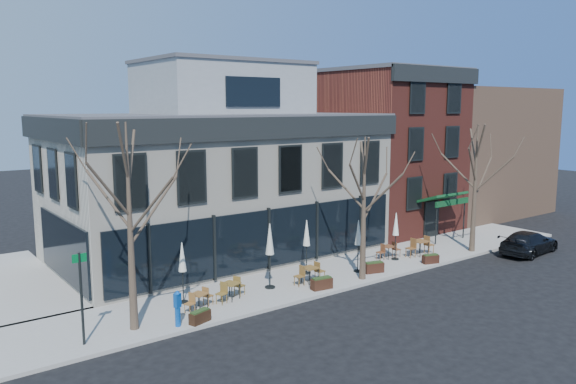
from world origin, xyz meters
TOP-DOWN VIEW (x-y plane):
  - ground at (0.00, 0.00)m, footprint 120.00×120.00m
  - sidewalk_front at (3.25, -2.15)m, footprint 33.50×4.70m
  - sidewalk_side at (-11.25, 6.00)m, footprint 4.50×12.00m
  - corner_building at (0.07, 5.07)m, footprint 18.39×10.39m
  - red_brick_building at (13.00, 4.98)m, footprint 8.20×11.78m
  - bg_building at (23.00, 6.00)m, footprint 12.00×12.00m
  - tree_corner at (-8.49, -3.20)m, footprint 3.93×3.98m
  - tree_mid at (3.01, -3.90)m, footprint 3.50×3.55m
  - tree_right at (12.01, -3.90)m, footprint 3.72×3.77m
  - sign_pole at (-10.50, -3.50)m, footprint 0.50×0.10m
  - parked_sedan at (14.63, -5.95)m, footprint 4.81×2.31m
  - call_box at (-7.04, -3.99)m, footprint 0.29×0.29m
  - cafe_set_0 at (-5.50, -2.80)m, footprint 1.61×0.94m
  - cafe_set_1 at (-3.81, -2.58)m, footprint 1.78×1.04m
  - cafe_set_2 at (0.47, -2.86)m, footprint 1.82×0.76m
  - cafe_set_4 at (6.86, -2.05)m, footprint 1.65×0.69m
  - cafe_set_5 at (8.75, -2.71)m, footprint 2.03×0.85m
  - umbrella_0 at (-5.67, -1.69)m, footprint 0.43×0.43m
  - umbrella_1 at (-1.49, -2.31)m, footprint 0.50×0.50m
  - umbrella_2 at (1.31, -1.57)m, footprint 0.45×0.45m
  - umbrella_3 at (3.65, -2.89)m, footprint 0.43×0.43m
  - umbrella_4 at (6.94, -2.46)m, footprint 0.42×0.42m
  - planter_0 at (-6.18, -4.16)m, footprint 0.98×0.62m
  - planter_1 at (0.34, -3.91)m, footprint 1.07×0.54m
  - planter_2 at (4.19, -3.51)m, footprint 1.09×0.68m
  - planter_3 at (7.92, -4.14)m, footprint 0.97×0.62m

SIDE VIEW (x-z plane):
  - ground at x=0.00m, z-range 0.00..0.00m
  - sidewalk_front at x=3.25m, z-range 0.00..0.15m
  - sidewalk_side at x=-11.25m, z-range 0.00..0.15m
  - planter_3 at x=7.92m, z-range 0.15..0.65m
  - planter_0 at x=-6.18m, z-range 0.15..0.66m
  - planter_1 at x=0.34m, z-range 0.15..0.72m
  - planter_2 at x=4.19m, z-range 0.15..0.72m
  - cafe_set_0 at x=-5.50m, z-range 0.16..0.99m
  - cafe_set_4 at x=6.86m, z-range 0.16..1.03m
  - cafe_set_1 at x=-3.81m, z-range 0.16..1.08m
  - cafe_set_2 at x=0.47m, z-range 0.16..1.11m
  - parked_sedan at x=14.63m, z-range 0.00..1.35m
  - cafe_set_5 at x=8.75m, z-range 0.16..1.22m
  - call_box at x=-7.04m, z-range 0.19..1.64m
  - umbrella_4 at x=6.94m, z-range 0.69..3.34m
  - umbrella_0 at x=-5.67m, z-range 0.70..3.39m
  - umbrella_3 at x=3.65m, z-range 0.71..3.42m
  - sign_pole at x=-10.50m, z-range 0.37..3.77m
  - umbrella_2 at x=1.31m, z-range 0.73..3.52m
  - umbrella_1 at x=-1.49m, z-range 0.79..3.88m
  - tree_mid at x=3.01m, z-range 0.27..7.31m
  - tree_right at x=12.01m, z-range 0.28..7.76m
  - tree_corner at x=-8.49m, z-range 0.29..8.21m
  - corner_building at x=0.07m, z-range -0.83..10.27m
  - bg_building at x=23.00m, z-range 0.00..10.00m
  - red_brick_building at x=13.00m, z-range 0.05..11.22m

